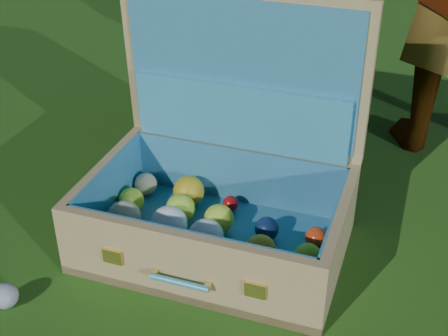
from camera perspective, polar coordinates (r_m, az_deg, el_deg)
ground at (r=1.45m, az=2.59°, el=-13.03°), size 60.00×60.00×0.00m
stray_ball at (r=1.53m, az=-19.38°, el=-10.95°), size 0.06×0.06×0.06m
suitcase at (r=1.57m, az=-0.26°, el=-0.80°), size 0.67×0.52×0.62m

